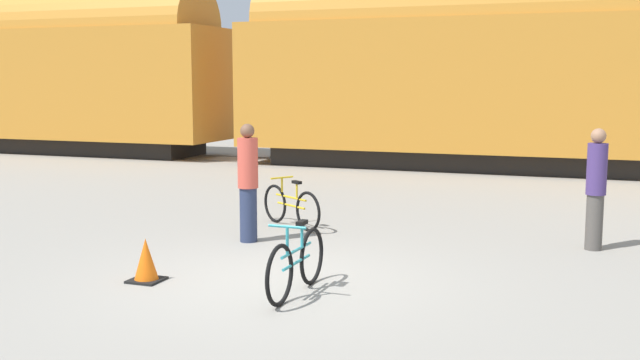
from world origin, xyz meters
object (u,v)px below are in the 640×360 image
(person_in_red, at_px, (248,182))
(bicycle_teal, at_px, (296,263))
(person_in_purple, at_px, (596,188))
(traffic_cone, at_px, (146,261))
(freight_train, at_px, (459,64))
(bicycle_yellow, at_px, (291,206))

(person_in_red, bearing_deg, bicycle_teal, -49.26)
(person_in_purple, xyz_separation_m, traffic_cone, (-5.28, -3.83, -0.68))
(freight_train, bearing_deg, person_in_red, -97.04)
(bicycle_yellow, relative_size, traffic_cone, 2.61)
(bicycle_yellow, height_order, traffic_cone, bicycle_yellow)
(bicycle_teal, xyz_separation_m, person_in_purple, (3.28, 3.72, 0.56))
(bicycle_teal, xyz_separation_m, bicycle_yellow, (-1.63, 3.78, -0.01))
(bicycle_yellow, bearing_deg, bicycle_teal, -66.67)
(bicycle_yellow, distance_m, person_in_purple, 4.94)
(bicycle_yellow, xyz_separation_m, person_in_purple, (4.91, -0.06, 0.57))
(bicycle_yellow, xyz_separation_m, traffic_cone, (-0.37, -3.89, -0.11))
(person_in_purple, bearing_deg, freight_train, 86.77)
(person_in_purple, distance_m, traffic_cone, 6.56)
(freight_train, distance_m, person_in_red, 11.18)
(bicycle_yellow, relative_size, person_in_purple, 0.79)
(person_in_purple, bearing_deg, bicycle_teal, -155.82)
(freight_train, relative_size, bicycle_yellow, 28.36)
(traffic_cone, bearing_deg, person_in_purple, 35.95)
(person_in_purple, height_order, traffic_cone, person_in_purple)
(bicycle_yellow, distance_m, traffic_cone, 3.90)
(freight_train, distance_m, bicycle_teal, 13.62)
(bicycle_teal, relative_size, person_in_purple, 0.93)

